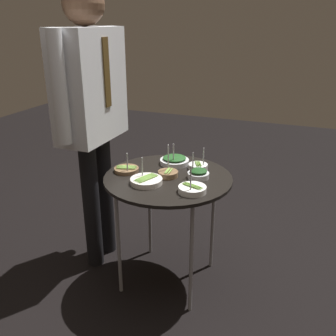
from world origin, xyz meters
The scene contains 10 objects.
ground_plane centered at (0.00, 0.00, 0.00)m, with size 8.00×8.00×0.00m, color black.
serving_cart centered at (0.00, 0.00, 0.63)m, with size 0.71×0.71×0.68m.
bowl_asparagus_front_center centered at (0.00, 0.00, 0.70)m, with size 0.11×0.11×0.17m.
bowl_asparagus_center centered at (-0.14, -0.19, 0.70)m, with size 0.14×0.14×0.16m.
bowl_spinach_mid_right centered at (0.04, -0.16, 0.70)m, with size 0.12×0.12×0.14m.
bowl_asparagus_near_rim centered at (-0.13, 0.07, 0.69)m, with size 0.17×0.17×0.13m.
bowl_asparagus_far_rim centered at (-0.02, 0.25, 0.69)m, with size 0.14×0.14×0.12m.
bowl_asparagus_front_right centered at (0.17, -0.12, 0.69)m, with size 0.11×0.11×0.13m.
bowl_spinach_back_left centered at (0.19, 0.03, 0.70)m, with size 0.17×0.17×0.14m.
waiter_figure centered at (0.06, 0.50, 1.06)m, with size 0.62×0.23×1.67m.
Camera 1 is at (-1.76, -0.69, 1.48)m, focal length 40.00 mm.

